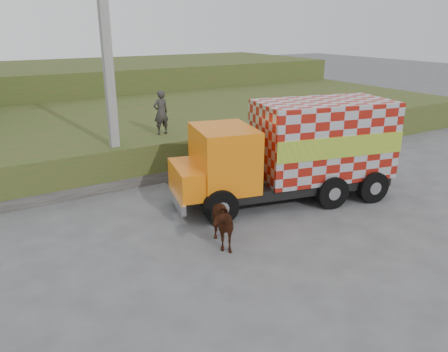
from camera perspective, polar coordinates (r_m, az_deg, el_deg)
ground at (r=13.14m, az=-3.10°, el=-6.40°), size 120.00×120.00×0.00m
embankment at (r=21.78m, az=-15.79°, el=5.41°), size 40.00×12.00×1.50m
embankment_far at (r=33.21m, az=-21.82°, el=10.65°), size 40.00×12.00×3.00m
retaining_strip at (r=16.06m, az=-16.63°, el=-1.56°), size 16.00×0.50×0.40m
utility_pole at (r=15.83m, az=-14.82°, el=12.80°), size 1.20×0.30×8.00m
cargo_truck at (r=14.71m, az=9.32°, el=3.29°), size 7.74×3.93×3.31m
cow at (r=11.70m, az=-0.82°, el=-6.02°), size 1.10×1.75×1.37m
pedestrian at (r=17.61m, az=-8.24°, el=8.23°), size 0.68×0.49×1.75m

